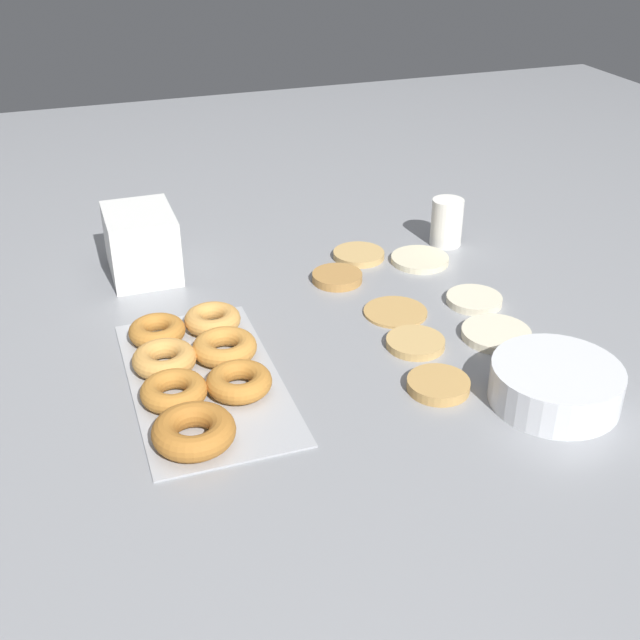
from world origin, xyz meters
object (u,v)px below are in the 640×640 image
(pancake_3, at_px, (496,334))
(container_stack, at_px, (141,243))
(pancake_7, at_px, (415,343))
(pancake_2, at_px, (359,255))
(paper_cup, at_px, (447,222))
(pancake_1, at_px, (395,310))
(pancake_6, at_px, (420,259))
(batter_bowl, at_px, (555,384))
(pancake_5, at_px, (474,300))
(pancake_0, at_px, (438,385))
(pancake_4, at_px, (337,277))
(donut_tray, at_px, (198,371))

(pancake_3, bearing_deg, container_stack, -130.09)
(pancake_7, bearing_deg, pancake_2, 173.84)
(pancake_3, relative_size, paper_cup, 1.19)
(pancake_1, height_order, pancake_6, pancake_6)
(pancake_1, distance_m, pancake_2, 0.22)
(pancake_1, distance_m, batter_bowl, 0.32)
(container_stack, bearing_deg, pancake_6, 75.99)
(pancake_5, distance_m, pancake_7, 0.18)
(pancake_5, relative_size, container_stack, 0.61)
(pancake_0, distance_m, pancake_4, 0.36)
(pancake_2, bearing_deg, pancake_4, -42.80)
(pancake_1, height_order, donut_tray, donut_tray)
(pancake_0, height_order, pancake_5, pancake_0)
(batter_bowl, bearing_deg, container_stack, -141.09)
(pancake_0, relative_size, pancake_4, 1.00)
(batter_bowl, distance_m, paper_cup, 0.53)
(pancake_1, distance_m, pancake_3, 0.17)
(pancake_5, distance_m, paper_cup, 0.25)
(paper_cup, bearing_deg, pancake_4, -72.33)
(pancake_5, height_order, donut_tray, donut_tray)
(pancake_3, relative_size, pancake_5, 1.16)
(batter_bowl, bearing_deg, pancake_1, -160.90)
(pancake_2, relative_size, donut_tray, 0.25)
(pancake_5, relative_size, pancake_6, 0.88)
(donut_tray, height_order, container_stack, container_stack)
(pancake_0, distance_m, pancake_2, 0.44)
(pancake_0, height_order, batter_bowl, batter_bowl)
(pancake_2, relative_size, batter_bowl, 0.54)
(pancake_1, relative_size, pancake_6, 0.98)
(container_stack, bearing_deg, donut_tray, 3.11)
(pancake_2, distance_m, batter_bowl, 0.52)
(pancake_1, distance_m, pancake_5, 0.14)
(pancake_2, distance_m, pancake_5, 0.26)
(pancake_5, bearing_deg, pancake_6, -174.23)
(pancake_0, xyz_separation_m, pancake_5, (-0.21, 0.17, -0.00))
(pancake_0, xyz_separation_m, pancake_3, (-0.10, 0.15, -0.00))
(pancake_0, bearing_deg, paper_cup, 151.98)
(pancake_7, xyz_separation_m, container_stack, (-0.39, -0.35, 0.05))
(paper_cup, bearing_deg, pancake_6, -54.41)
(pancake_1, relative_size, batter_bowl, 0.59)
(pancake_3, relative_size, batter_bowl, 0.61)
(pancake_7, xyz_separation_m, paper_cup, (-0.33, 0.22, 0.04))
(pancake_5, bearing_deg, pancake_7, -58.37)
(pancake_4, bearing_deg, pancake_6, 97.38)
(pancake_0, distance_m, pancake_7, 0.12)
(pancake_1, distance_m, container_stack, 0.47)
(pancake_0, height_order, container_stack, container_stack)
(pancake_3, height_order, batter_bowl, batter_bowl)
(pancake_0, xyz_separation_m, paper_cup, (-0.44, 0.24, 0.04))
(pancake_2, distance_m, donut_tray, 0.48)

